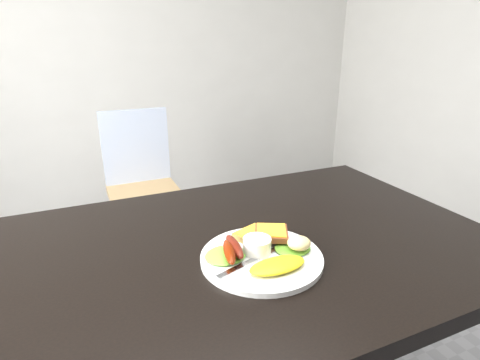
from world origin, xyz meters
name	(u,v)px	position (x,y,z in m)	size (l,w,h in m)	color
room_back_panel	(118,23)	(0.00, 2.25, 1.35)	(4.00, 0.04, 2.70)	silver
dining_table	(254,246)	(0.00, 0.00, 0.73)	(1.20, 0.80, 0.04)	black
dining_chair	(145,194)	(-0.08, 1.17, 0.45)	(0.36, 0.36, 0.04)	tan
person	(81,182)	(-0.38, 0.86, 0.67)	(0.48, 0.32, 1.34)	navy
plate	(261,258)	(-0.03, -0.09, 0.76)	(0.27, 0.27, 0.01)	white
lettuce_left	(226,255)	(-0.10, -0.06, 0.77)	(0.09, 0.09, 0.01)	#599C29
lettuce_right	(293,248)	(0.05, -0.10, 0.77)	(0.09, 0.08, 0.01)	#318417
omelette	(277,265)	(-0.02, -0.15, 0.77)	(0.13, 0.06, 0.02)	yellow
sausage_a	(229,252)	(-0.10, -0.08, 0.78)	(0.02, 0.10, 0.02)	#6F0E04
sausage_b	(234,246)	(-0.08, -0.06, 0.78)	(0.03, 0.10, 0.03)	#5A0907
ramekin	(257,246)	(-0.03, -0.08, 0.78)	(0.06, 0.06, 0.04)	white
toast_a	(255,236)	(-0.01, -0.02, 0.77)	(0.08, 0.08, 0.01)	olive
toast_b	(271,233)	(0.03, -0.04, 0.78)	(0.08, 0.08, 0.01)	brown
potato_salad	(299,243)	(0.06, -0.11, 0.79)	(0.05, 0.05, 0.03)	beige
fork	(250,262)	(-0.06, -0.11, 0.76)	(0.18, 0.01, 0.00)	#ADAFB7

